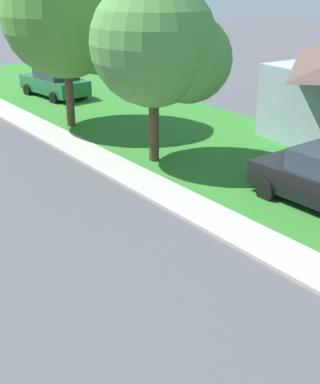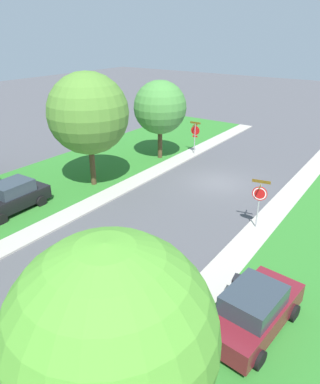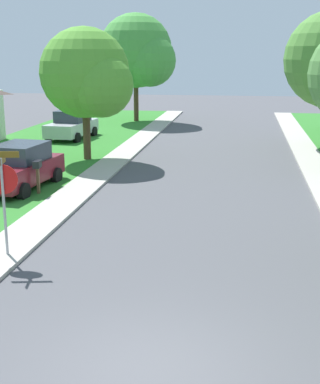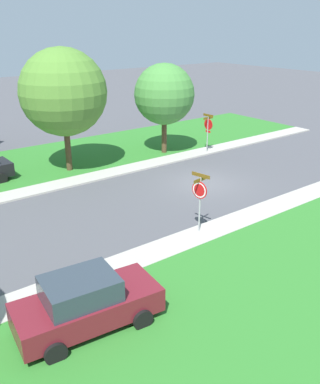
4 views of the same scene
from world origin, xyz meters
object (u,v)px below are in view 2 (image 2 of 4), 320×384
(stop_sign_far_corner, at_px, (259,196))
(tree_corner_large, at_px, (108,331))
(stop_sign_near_corner, at_px, (195,133))
(car_black_driveway_right, at_px, (12,197))
(tree_sidewalk_mid, at_px, (159,108))
(tree_sidewalk_far, at_px, (87,115))
(mailbox, at_px, (236,284))
(car_maroon_across_road, at_px, (254,310))

(stop_sign_far_corner, relative_size, tree_corner_large, 0.44)
(stop_sign_near_corner, bearing_deg, tree_corner_large, 115.65)
(car_black_driveway_right, xyz_separation_m, tree_corner_large, (-13.63, 6.39, 3.18))
(car_black_driveway_right, distance_m, tree_corner_large, 15.39)
(stop_sign_far_corner, distance_m, tree_corner_large, 12.79)
(car_black_driveway_right, relative_size, tree_sidewalk_mid, 0.70)
(stop_sign_near_corner, bearing_deg, tree_sidewalk_far, 74.79)
(car_black_driveway_right, xyz_separation_m, mailbox, (-13.77, -0.14, 0.14))
(car_black_driveway_right, relative_size, car_maroon_across_road, 0.97)
(car_maroon_across_road, distance_m, tree_sidewalk_mid, 19.16)
(stop_sign_near_corner, relative_size, mailbox, 2.11)
(car_black_driveway_right, distance_m, mailbox, 13.77)
(car_black_driveway_right, relative_size, tree_sidewalk_far, 0.59)
(stop_sign_far_corner, bearing_deg, tree_sidewalk_far, 2.61)
(tree_corner_large, relative_size, mailbox, 4.83)
(stop_sign_near_corner, xyz_separation_m, mailbox, (-10.41, 14.86, -0.87))
(stop_sign_near_corner, xyz_separation_m, tree_corner_large, (-10.27, 21.39, 2.18))
(car_maroon_across_road, xyz_separation_m, tree_sidewalk_mid, (13.45, -13.28, 3.13))
(stop_sign_near_corner, relative_size, car_maroon_across_road, 0.62)
(car_maroon_across_road, xyz_separation_m, mailbox, (1.03, -0.76, 0.14))
(stop_sign_far_corner, relative_size, car_maroon_across_road, 0.62)
(car_black_driveway_right, bearing_deg, stop_sign_far_corner, -153.40)
(car_black_driveway_right, xyz_separation_m, tree_sidewalk_far, (-0.81, -5.62, 3.80))
(car_black_driveway_right, height_order, mailbox, car_black_driveway_right)
(tree_corner_large, distance_m, mailbox, 7.20)
(car_maroon_across_road, bearing_deg, tree_sidewalk_far, -24.04)
(tree_sidewalk_mid, relative_size, tree_corner_large, 0.98)
(stop_sign_near_corner, bearing_deg, car_maroon_across_road, 126.21)
(stop_sign_near_corner, bearing_deg, mailbox, 125.01)
(stop_sign_far_corner, height_order, tree_sidewalk_far, tree_sidewalk_far)
(stop_sign_near_corner, distance_m, stop_sign_far_corner, 12.56)
(tree_sidewalk_far, relative_size, tree_corner_large, 1.17)
(car_black_driveway_right, height_order, tree_sidewalk_far, tree_sidewalk_far)
(stop_sign_far_corner, distance_m, mailbox, 6.25)
(car_black_driveway_right, height_order, tree_corner_large, tree_corner_large)
(stop_sign_near_corner, height_order, tree_sidewalk_far, tree_sidewalk_far)
(stop_sign_far_corner, bearing_deg, car_black_driveway_right, 26.60)
(stop_sign_far_corner, height_order, mailbox, stop_sign_far_corner)
(tree_sidewalk_far, height_order, mailbox, tree_sidewalk_far)
(tree_sidewalk_far, bearing_deg, tree_corner_large, 136.88)
(tree_sidewalk_far, distance_m, tree_corner_large, 17.58)
(stop_sign_near_corner, distance_m, tree_corner_large, 23.83)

